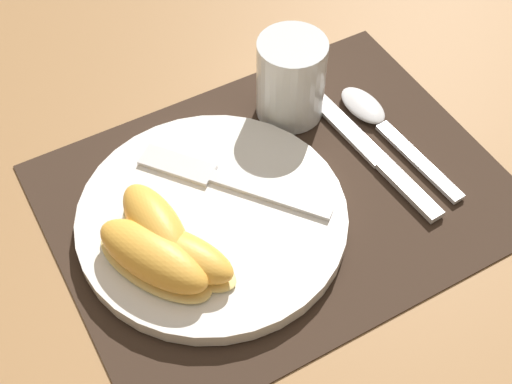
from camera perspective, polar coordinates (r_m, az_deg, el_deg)
The scene contains 10 objects.
ground_plane at distance 0.70m, azimuth 1.83°, elevation -0.33°, with size 3.00×3.00×0.00m, color #A37547.
placemat at distance 0.70m, azimuth 1.84°, elevation -0.23°, with size 0.43×0.33×0.00m.
plate at distance 0.67m, azimuth -3.55°, elevation -2.09°, with size 0.25×0.25×0.02m.
juice_glass at distance 0.74m, azimuth 2.80°, elevation 8.71°, with size 0.07×0.07×0.09m.
knife at distance 0.74m, azimuth 9.32°, elevation 3.05°, with size 0.03×0.21×0.01m.
spoon at distance 0.77m, azimuth 9.67°, elevation 5.73°, with size 0.04×0.18×0.01m.
fork at distance 0.69m, azimuth -2.93°, elevation 1.08°, with size 0.14×0.17×0.00m.
citrus_wedge_0 at distance 0.64m, azimuth -7.97°, elevation -2.83°, with size 0.05×0.11×0.04m.
citrus_wedge_1 at distance 0.62m, azimuth -8.19°, elevation -5.21°, with size 0.10×0.13×0.04m.
citrus_wedge_2 at distance 0.62m, azimuth -6.13°, elevation -5.01°, with size 0.10×0.12×0.03m.
Camera 1 is at (-0.23, -0.36, 0.55)m, focal length 50.00 mm.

